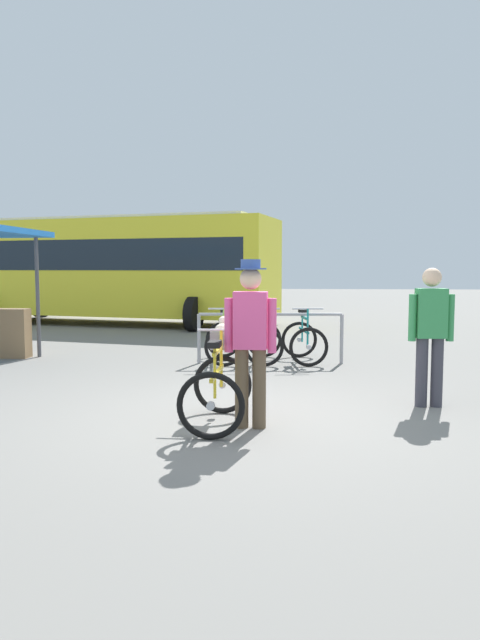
{
  "coord_description": "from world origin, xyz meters",
  "views": [
    {
      "loc": [
        0.47,
        -6.18,
        1.64
      ],
      "look_at": [
        -0.14,
        0.91,
        1.0
      ],
      "focal_mm": 32.61,
      "sensor_mm": 36.0,
      "label": 1
    }
  ],
  "objects": [
    {
      "name": "ground_plane",
      "position": [
        0.0,
        0.0,
        0.0
      ],
      "size": [
        80.0,
        80.0,
        0.0
      ],
      "primitive_type": "plane",
      "color": "slate"
    },
    {
      "name": "pedestrian_with_backpack",
      "position": [
        2.12,
        0.78,
        0.94
      ],
      "size": [
        0.53,
        0.35,
        1.64
      ],
      "color": "#383842",
      "rests_on": "ground"
    },
    {
      "name": "bike_rack_rail",
      "position": [
        0.14,
        3.72,
        0.64
      ],
      "size": [
        2.5,
        0.24,
        0.88
      ],
      "color": "#99999E",
      "rests_on": "ground"
    },
    {
      "name": "racked_bike_red",
      "position": [
        0.03,
        3.89,
        0.37
      ],
      "size": [
        0.72,
        1.12,
        0.97
      ],
      "color": "black",
      "rests_on": "ground"
    },
    {
      "name": "person_with_featured_bike",
      "position": [
        0.08,
        -0.34,
        0.95
      ],
      "size": [
        0.53,
        0.32,
        1.72
      ],
      "color": "brown",
      "rests_on": "ground"
    },
    {
      "name": "racked_bike_lime",
      "position": [
        -0.67,
        3.84,
        0.37
      ],
      "size": [
        0.79,
        1.17,
        0.97
      ],
      "color": "black",
      "rests_on": "ground"
    },
    {
      "name": "racked_bike_teal",
      "position": [
        0.72,
        3.94,
        0.37
      ],
      "size": [
        0.8,
        1.16,
        0.97
      ],
      "color": "black",
      "rests_on": "ground"
    },
    {
      "name": "bus_distant",
      "position": [
        -4.92,
        10.6,
        1.74
      ],
      "size": [
        10.3,
        4.78,
        3.08
      ],
      "color": "yellow",
      "rests_on": "ground"
    },
    {
      "name": "featured_bicycle",
      "position": [
        -0.27,
        -0.17,
        0.49
      ],
      "size": [
        0.66,
        1.21,
        1.09
      ],
      "color": "black",
      "rests_on": "ground"
    }
  ]
}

